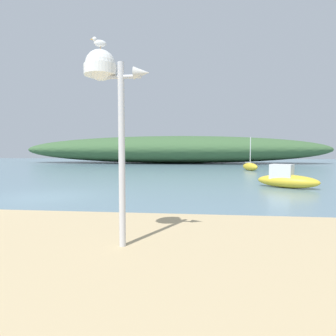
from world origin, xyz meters
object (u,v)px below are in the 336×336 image
at_px(sailboat_by_sandbar, 250,166).
at_px(seagull_on_radar, 99,43).
at_px(mast_structure, 106,82).
at_px(motorboat_west_reach, 286,179).

bearing_deg(sailboat_by_sandbar, seagull_on_radar, -106.52).
xyz_separation_m(mast_structure, sailboat_by_sandbar, (6.93, 23.73, -2.82)).
distance_m(mast_structure, motorboat_west_reach, 12.59).
relative_size(mast_structure, seagull_on_radar, 12.20).
relative_size(mast_structure, motorboat_west_reach, 1.11).
height_order(seagull_on_radar, sailboat_by_sandbar, seagull_on_radar).
distance_m(mast_structure, sailboat_by_sandbar, 24.88).
height_order(mast_structure, sailboat_by_sandbar, mast_structure).
xyz_separation_m(mast_structure, motorboat_west_reach, (6.40, 10.48, -2.76)).
relative_size(motorboat_west_reach, sailboat_by_sandbar, 0.96).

